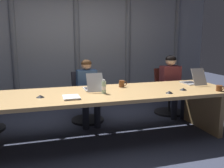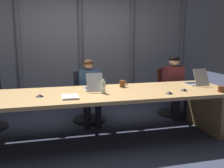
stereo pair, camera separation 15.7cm
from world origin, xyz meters
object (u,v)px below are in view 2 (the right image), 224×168
Objects in this scene: office_chair_center at (171,97)px; person_center at (175,82)px; coffee_mug_far at (123,84)px; conference_mic_left_side at (40,95)px; conference_mic_right_side at (184,90)px; spiral_notepad at (70,97)px; office_chair_left_mid at (88,102)px; water_bottle_primary at (103,87)px; conference_mic_middle at (169,93)px; laptop_left_mid at (93,87)px; person_left_mid at (89,88)px; coffee_mug_near at (221,89)px; laptop_center at (195,82)px.

office_chair_center is 0.37m from person_center.
conference_mic_left_side is (-1.29, -0.37, -0.04)m from coffee_mug_far.
conference_mic_right_side reaches higher than spiral_notepad.
office_chair_left_mid is at bearing -97.13° from office_chair_center.
person_center is at bearing 29.12° from water_bottle_primary.
person_center is 1.34m from coffee_mug_far.
conference_mic_middle is at bearing -156.75° from conference_mic_right_side.
coffee_mug_far is (-1.24, -0.68, 0.45)m from office_chair_center.
person_center is (1.73, 0.65, -0.11)m from laptop_left_mid.
laptop_left_mid is 1.85m from person_center.
person_left_mid is 2.16m from coffee_mug_near.
coffee_mug_far is at bearing 16.13° from conference_mic_left_side.
spiral_notepad is (-0.43, -1.19, 0.41)m from office_chair_left_mid.
conference_mic_right_side is (1.33, -0.38, -0.04)m from laptop_left_mid.
office_chair_center is (1.74, 0.80, -0.45)m from laptop_left_mid.
person_center is at bearing 75.84° from office_chair_left_mid.
water_bottle_primary is at bearing 164.07° from conference_mic_middle.
laptop_left_mid reaches higher than coffee_mug_near.
office_chair_left_mid is 0.79× the size of person_left_mid.
laptop_center is 2.17m from spiral_notepad.
person_left_mid is 10.40× the size of conference_mic_left_side.
water_bottle_primary is 0.55m from coffee_mug_far.
conference_mic_left_side is 0.42m from spiral_notepad.
laptop_left_mid reaches higher than office_chair_left_mid.
conference_mic_right_side is (1.22, -0.13, -0.07)m from water_bottle_primary.
water_bottle_primary is at bearing -136.66° from coffee_mug_far.
water_bottle_primary reaches higher than spiral_notepad.
person_center is 3.83× the size of spiral_notepad.
office_chair_center reaches higher than conference_mic_left_side.
coffee_mug_near is at bearing -108.40° from laptop_left_mid.
conference_mic_middle and conference_mic_right_side have the same top height.
laptop_center is 0.51× the size of office_chair_left_mid.
laptop_center is 4.18× the size of conference_mic_middle.
coffee_mug_near is (0.07, -1.39, 0.44)m from office_chair_center.
laptop_center is 0.92m from office_chair_center.
person_center is at bearing -69.84° from laptop_left_mid.
conference_mic_right_side is 0.36× the size of spiral_notepad.
spiral_notepad is (-2.12, -1.19, 0.41)m from office_chair_center.
laptop_left_mid is 3.89× the size of conference_mic_middle.
water_bottle_primary is at bearing -157.89° from laptop_left_mid.
person_center reaches higher than laptop_center.
laptop_left_mid is 0.52m from coffee_mug_far.
office_chair_center is 2.76m from conference_mic_left_side.
conference_mic_middle is (0.97, -1.32, 0.42)m from office_chair_left_mid.
person_center is at bearing 93.85° from coffee_mug_near.
office_chair_left_mid is 1.40m from conference_mic_left_side.
conference_mic_middle is (-0.74, -0.51, -0.04)m from laptop_center.
person_left_mid is 10.40× the size of conference_mic_middle.
office_chair_left_mid is 1.17m from water_bottle_primary.
person_left_mid is 1.69m from person_center.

